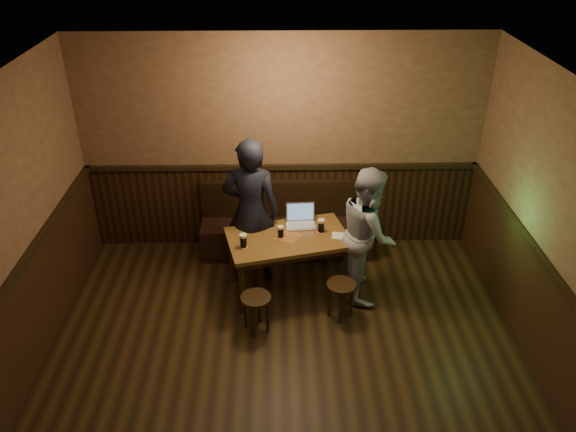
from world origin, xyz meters
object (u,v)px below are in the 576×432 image
(pub_table, at_px, (288,244))
(person_suit, at_px, (251,211))
(pint_right, at_px, (321,226))
(person_grey, at_px, (368,233))
(stool_left, at_px, (256,303))
(pint_mid, at_px, (281,232))
(laptop, at_px, (301,219))
(bench, at_px, (287,231))
(pint_left, at_px, (243,241))
(stool_right, at_px, (341,290))

(pub_table, xyz_separation_m, person_suit, (-0.42, 0.27, 0.28))
(pint_right, relative_size, person_grey, 0.10)
(stool_left, distance_m, pint_mid, 0.89)
(pub_table, bearing_deg, laptop, 47.21)
(bench, height_order, person_suit, person_suit)
(pint_right, height_order, person_grey, person_grey)
(pint_left, bearing_deg, person_grey, 5.81)
(pint_right, height_order, laptop, laptop)
(person_grey, bearing_deg, stool_right, 145.86)
(pint_mid, xyz_separation_m, laptop, (0.24, 0.29, -0.01))
(person_grey, bearing_deg, person_suit, 77.74)
(stool_left, distance_m, pint_right, 1.20)
(person_suit, relative_size, person_grey, 1.14)
(pub_table, bearing_deg, bench, 76.42)
(pint_left, relative_size, person_grey, 0.10)
(laptop, xyz_separation_m, person_suit, (-0.58, -0.02, 0.12))
(pint_left, bearing_deg, stool_right, -16.60)
(pint_left, bearing_deg, stool_left, -74.80)
(pint_mid, distance_m, laptop, 0.38)
(pint_right, xyz_separation_m, laptop, (-0.23, 0.19, -0.02))
(pint_mid, height_order, pint_right, pint_right)
(pint_mid, xyz_separation_m, person_grey, (0.99, -0.05, 0.00))
(pint_left, height_order, pint_mid, pint_left)
(person_suit, bearing_deg, bench, -120.76)
(bench, bearing_deg, person_grey, -43.86)
(stool_right, distance_m, person_suit, 1.39)
(pint_left, distance_m, person_grey, 1.41)
(laptop, bearing_deg, pint_right, -43.20)
(bench, distance_m, person_grey, 1.35)
(pint_right, height_order, person_suit, person_suit)
(pint_mid, height_order, person_suit, person_suit)
(pint_left, xyz_separation_m, pint_right, (0.88, 0.30, 0.00))
(pint_mid, xyz_separation_m, person_suit, (-0.34, 0.27, 0.11))
(stool_left, bearing_deg, stool_right, 12.41)
(stool_left, relative_size, pint_mid, 3.06)
(pub_table, height_order, pint_mid, pint_mid)
(bench, height_order, pint_mid, bench)
(pub_table, xyz_separation_m, pint_left, (-0.50, -0.20, 0.18))
(pub_table, relative_size, stool_right, 3.41)
(bench, distance_m, pint_left, 1.24)
(pub_table, height_order, person_suit, person_suit)
(stool_left, height_order, pint_left, pint_left)
(pint_mid, xyz_separation_m, pint_right, (0.47, 0.11, 0.01))
(stool_right, xyz_separation_m, person_grey, (0.33, 0.46, 0.45))
(bench, height_order, pint_left, bench)
(laptop, bearing_deg, pint_mid, -133.30)
(stool_right, bearing_deg, pint_right, 107.02)
(pint_left, xyz_separation_m, person_suit, (0.07, 0.47, 0.10))
(stool_left, bearing_deg, pint_mid, 69.29)
(pub_table, distance_m, pint_mid, 0.19)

